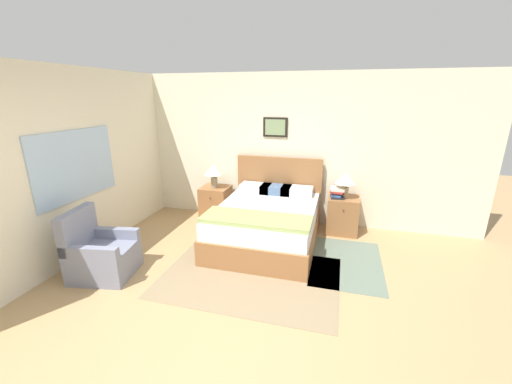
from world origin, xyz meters
The scene contains 16 objects.
ground_plane centered at (0.00, 0.00, 0.00)m, with size 16.00×16.00×0.00m, color tan.
wall_back centered at (0.00, 3.06, 1.30)m, with size 6.99×0.09×2.60m.
wall_left centered at (-2.32, 1.50, 1.30)m, with size 0.08×5.43×2.60m.
area_rug_main centered at (0.16, 0.99, 0.00)m, with size 2.22×1.54×0.01m.
area_rug_bedside centered at (1.36, 1.70, 0.00)m, with size 0.94×1.43×0.01m.
bed centered at (0.13, 2.04, 0.33)m, with size 1.51×1.93×1.19m.
armchair centered at (-1.70, 0.56, 0.29)m, with size 0.81×0.77×0.88m.
nightstand_near_window centered at (-1.01, 2.74, 0.31)m, with size 0.50×0.51×0.62m.
nightstand_by_door centered at (1.27, 2.74, 0.31)m, with size 0.50×0.51×0.62m.
table_lamp_near_window centered at (-1.01, 2.71, 0.93)m, with size 0.34×0.34×0.43m.
table_lamp_by_door centered at (1.27, 2.71, 0.93)m, with size 0.34×0.34×0.43m.
book_thick_bottom centered at (1.16, 2.69, 0.63)m, with size 0.23×0.26×0.03m.
book_hardcover_middle centered at (1.16, 2.69, 0.67)m, with size 0.19×0.25×0.03m.
book_novel_upper centered at (1.16, 2.69, 0.70)m, with size 0.21×0.23×0.03m.
book_slim_near_top centered at (1.16, 2.69, 0.73)m, with size 0.25×0.27×0.03m.
book_paperback_top centered at (1.16, 2.69, 0.77)m, with size 0.22×0.24×0.04m.
Camera 1 is at (1.16, -2.37, 2.23)m, focal length 22.00 mm.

